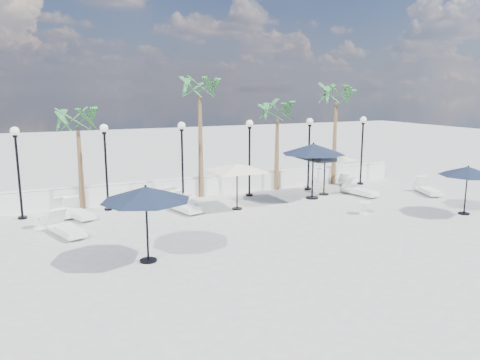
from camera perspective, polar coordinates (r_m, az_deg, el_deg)
name	(u,v)px	position (r m, az deg, el deg)	size (l,w,h in m)	color
ground	(239,242)	(16.69, -0.11, -7.56)	(100.00, 100.00, 0.00)	gray
balustrade	(177,189)	(23.37, -7.69, -1.07)	(26.00, 0.30, 1.01)	silver
lamppost_1	(17,160)	(21.12, -25.51, 2.24)	(0.36, 0.36, 3.84)	black
lamppost_2	(105,155)	(21.32, -16.09, 2.96)	(0.36, 0.36, 3.84)	black
lamppost_3	(182,151)	(22.09, -7.07, 3.57)	(0.36, 0.36, 3.84)	black
lamppost_4	(250,147)	(23.36, 1.17, 4.06)	(0.36, 0.36, 3.84)	black
lamppost_5	(309,144)	(25.06, 8.43, 4.41)	(0.36, 0.36, 3.84)	black
lamppost_6	(362,141)	(27.11, 14.69, 4.66)	(0.36, 0.36, 3.84)	black
palm_1	(78,125)	(21.87, -19.18, 6.31)	(2.60, 2.60, 4.70)	brown
palm_2	(200,93)	(23.05, -4.94, 10.46)	(2.60, 2.60, 6.10)	brown
palm_3	(277,116)	(24.86, 4.58, 7.81)	(2.60, 2.60, 4.90)	brown
palm_4	(336,100)	(26.81, 11.64, 9.52)	(2.60, 2.60, 5.70)	brown
lounger_0	(66,228)	(18.48, -20.43, -5.56)	(1.33, 2.22, 0.79)	silver
lounger_1	(64,211)	(21.29, -20.64, -3.56)	(0.90, 1.85, 0.67)	silver
lounger_2	(78,212)	(20.75, -19.15, -3.75)	(1.28, 2.08, 0.74)	silver
lounger_3	(183,206)	(20.78, -6.97, -3.17)	(1.17, 2.14, 0.76)	silver
lounger_4	(178,200)	(22.14, -7.52, -2.37)	(1.21, 1.93, 0.69)	silver
lounger_5	(174,201)	(21.80, -8.08, -2.55)	(1.23, 2.06, 0.74)	silver
lounger_6	(359,190)	(24.54, 14.36, -1.23)	(1.06, 2.16, 0.78)	silver
lounger_7	(427,189)	(25.93, 21.88, -1.06)	(1.30, 2.14, 0.76)	silver
lounger_8	(348,183)	(26.57, 13.04, -0.38)	(0.91, 1.70, 0.61)	silver
side_table_0	(39,220)	(19.81, -23.35, -4.53)	(0.54, 0.54, 0.52)	silver
side_table_1	(188,198)	(22.24, -6.37, -2.16)	(0.47, 0.47, 0.46)	silver
side_table_2	(364,207)	(20.95, 14.92, -3.17)	(0.55, 0.55, 0.53)	silver
parasol_navy_left	(146,194)	(14.56, -11.42, -1.69)	(2.79, 2.79, 2.46)	black
parasol_navy_mid	(313,149)	(23.04, 8.94, 3.72)	(3.11, 3.11, 2.79)	black
parasol_navy_right	(468,171)	(22.14, 26.02, 0.96)	(2.39, 2.39, 2.14)	black
parasol_cream_sq_a	(237,164)	(20.70, -0.37, 1.93)	(4.51, 4.51, 2.22)	black
parasol_cream_sq_b	(325,152)	(24.02, 10.35, 3.34)	(4.72, 4.72, 2.37)	black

